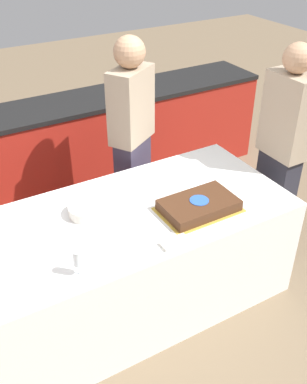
# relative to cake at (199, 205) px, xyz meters

# --- Properties ---
(ground_plane) EXTENTS (14.00, 14.00, 0.00)m
(ground_plane) POSITION_rel_cake_xyz_m (-0.44, 0.19, -0.81)
(ground_plane) COLOR #7A664C
(back_counter) EXTENTS (4.40, 0.58, 0.92)m
(back_counter) POSITION_rel_cake_xyz_m (-0.44, 1.76, -0.35)
(back_counter) COLOR #A82319
(back_counter) RESTS_ON ground_plane
(dining_table) EXTENTS (2.18, 0.98, 0.77)m
(dining_table) POSITION_rel_cake_xyz_m (-0.44, 0.19, -0.42)
(dining_table) COLOR white
(dining_table) RESTS_ON ground_plane
(cake) EXTENTS (0.51, 0.33, 0.08)m
(cake) POSITION_rel_cake_xyz_m (0.00, 0.00, 0.00)
(cake) COLOR gold
(cake) RESTS_ON dining_table
(plate_stack) EXTENTS (0.24, 0.24, 0.07)m
(plate_stack) POSITION_rel_cake_xyz_m (-0.63, 0.31, -0.00)
(plate_stack) COLOR white
(plate_stack) RESTS_ON dining_table
(wine_glass) EXTENTS (0.06, 0.06, 0.16)m
(wine_glass) POSITION_rel_cake_xyz_m (-0.88, -0.16, 0.07)
(wine_glass) COLOR white
(wine_glass) RESTS_ON dining_table
(side_plate_near_cake) EXTENTS (0.20, 0.20, 0.00)m
(side_plate_near_cake) POSITION_rel_cake_xyz_m (0.01, 0.31, -0.03)
(side_plate_near_cake) COLOR white
(side_plate_near_cake) RESTS_ON dining_table
(side_plate_right_edge) EXTENTS (0.20, 0.20, 0.00)m
(side_plate_right_edge) POSITION_rel_cake_xyz_m (0.40, 0.19, -0.03)
(side_plate_right_edge) COLOR white
(side_plate_right_edge) RESTS_ON dining_table
(utensil_pile) EXTENTS (0.17, 0.08, 0.02)m
(utensil_pile) POSITION_rel_cake_xyz_m (-0.31, -0.21, -0.03)
(utensil_pile) COLOR white
(utensil_pile) RESTS_ON dining_table
(person_cutting_cake) EXTENTS (0.42, 0.36, 1.66)m
(person_cutting_cake) POSITION_rel_cake_xyz_m (0.00, 0.90, 0.07)
(person_cutting_cake) COLOR #383347
(person_cutting_cake) RESTS_ON ground_plane
(person_seated_right) EXTENTS (0.21, 0.36, 1.66)m
(person_seated_right) POSITION_rel_cake_xyz_m (0.87, 0.19, 0.06)
(person_seated_right) COLOR #282833
(person_seated_right) RESTS_ON ground_plane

